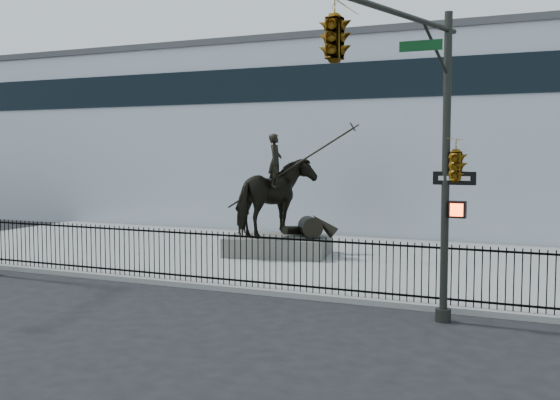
% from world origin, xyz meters
% --- Properties ---
extents(ground, '(120.00, 120.00, 0.00)m').
position_xyz_m(ground, '(0.00, 0.00, 0.00)').
color(ground, black).
rests_on(ground, ground).
extents(plaza, '(30.00, 12.00, 0.15)m').
position_xyz_m(plaza, '(0.00, 7.00, 0.07)').
color(plaza, '#989896').
rests_on(plaza, ground).
extents(building, '(44.00, 14.00, 9.00)m').
position_xyz_m(building, '(0.00, 20.00, 4.50)').
color(building, '#B5BBC6').
rests_on(building, ground).
extents(picket_fence, '(22.10, 0.10, 1.50)m').
position_xyz_m(picket_fence, '(0.00, 1.25, 0.90)').
color(picket_fence, black).
rests_on(picket_fence, plaza).
extents(statue_plinth, '(3.99, 3.09, 0.68)m').
position_xyz_m(statue_plinth, '(-0.06, 6.76, 0.49)').
color(statue_plinth, '#5B5953').
rests_on(statue_plinth, plaza).
extents(equestrian_statue, '(4.55, 3.24, 3.91)m').
position_xyz_m(equestrian_statue, '(0.01, 6.77, 2.24)').
color(equestrian_statue, black).
rests_on(equestrian_statue, statue_plinth).
extents(traffic_signal_right, '(2.17, 6.86, 7.00)m').
position_xyz_m(traffic_signal_right, '(6.47, -2.00, 4.85)').
color(traffic_signal_right, black).
rests_on(traffic_signal_right, ground).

